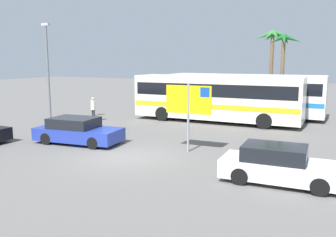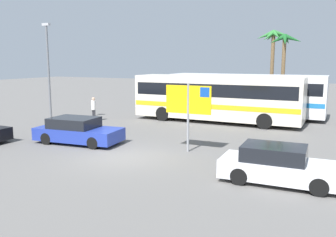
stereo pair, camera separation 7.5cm
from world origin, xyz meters
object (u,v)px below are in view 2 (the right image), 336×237
at_px(bus_rear_coach, 245,93).
at_px(ferry_sign, 189,102).
at_px(car_white, 279,165).
at_px(bus_front_coach, 217,96).
at_px(car_blue, 78,131).
at_px(pedestrian_crossing_lot, 94,107).

bearing_deg(bus_rear_coach, ferry_sign, -88.46).
height_order(bus_rear_coach, car_white, bus_rear_coach).
xyz_separation_m(bus_front_coach, bus_rear_coach, (1.16, 3.38, 0.00)).
xyz_separation_m(car_white, car_blue, (-10.33, 1.75, 0.00)).
height_order(bus_front_coach, car_blue, bus_front_coach).
height_order(car_white, pedestrian_crossing_lot, pedestrian_crossing_lot).
relative_size(car_white, pedestrian_crossing_lot, 2.43).
xyz_separation_m(bus_front_coach, pedestrian_crossing_lot, (-7.76, -3.61, -0.78)).
bearing_deg(car_white, car_blue, 168.66).
distance_m(bus_front_coach, ferry_sign, 8.59).
bearing_deg(car_white, bus_front_coach, 116.54).
relative_size(bus_rear_coach, ferry_sign, 3.58).
relative_size(ferry_sign, car_white, 0.77).
height_order(bus_rear_coach, ferry_sign, ferry_sign).
height_order(ferry_sign, car_blue, ferry_sign).
distance_m(bus_rear_coach, pedestrian_crossing_lot, 11.35).
xyz_separation_m(bus_rear_coach, car_white, (4.79, -14.45, -1.15)).
bearing_deg(ferry_sign, car_blue, -172.87).
xyz_separation_m(bus_front_coach, car_white, (5.95, -11.07, -1.15)).
relative_size(bus_front_coach, pedestrian_crossing_lot, 6.74).
bearing_deg(car_blue, pedestrian_crossing_lot, 115.12).
distance_m(ferry_sign, car_blue, 6.16).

